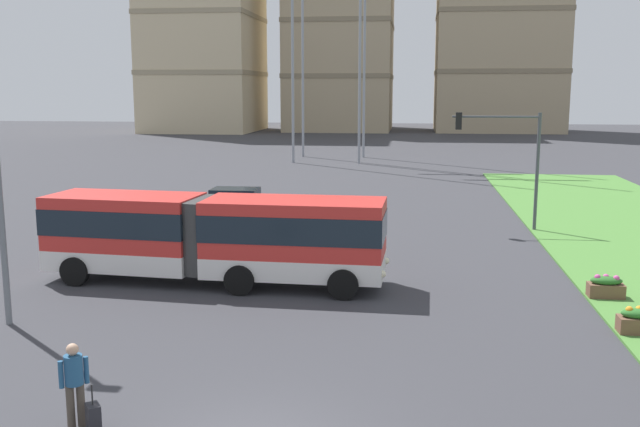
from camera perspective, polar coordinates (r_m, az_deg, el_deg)
name	(u,v)px	position (r m, az deg, el deg)	size (l,w,h in m)	color
articulated_bus	(214,236)	(24.82, -8.46, -1.80)	(11.97, 3.32, 3.00)	red
car_black_sedan	(238,204)	(37.22, -6.59, 0.73)	(4.41, 2.04, 1.58)	black
pedestrian_crossing	(74,379)	(15.23, -19.00, -12.38)	(0.48, 0.39, 1.74)	#4C4238
rolling_suitcase	(93,418)	(15.15, -17.61, -15.26)	(0.41, 0.43, 0.97)	#232328
flower_planter_2	(639,321)	(21.49, 24.09, -7.79)	(1.10, 0.56, 0.74)	brown
flower_planter_3	(606,287)	(24.65, 21.83, -5.42)	(1.10, 0.56, 0.74)	brown
traffic_light_far_right	(508,149)	(34.64, 14.74, 5.00)	(4.07, 0.28, 5.56)	#474C51
apartment_tower_westcentre	(341,0)	(120.13, 1.69, 16.62)	(16.75, 19.86, 41.42)	tan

